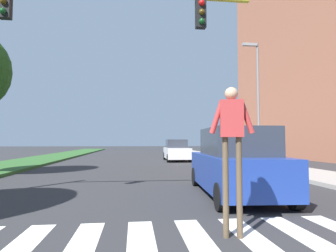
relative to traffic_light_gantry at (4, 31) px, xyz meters
name	(u,v)px	position (x,y,z in m)	size (l,w,h in m)	color
ground_plane	(135,158)	(3.41, 19.82, -4.38)	(140.00, 140.00, 0.00)	#2D2D30
crosswalk	(141,241)	(3.41, -2.88, -4.37)	(7.65, 2.20, 0.01)	silver
median_strip	(43,159)	(-4.46, 17.82, -4.30)	(3.98, 64.00, 0.15)	#2D5B28
sidewalk_right	(222,158)	(11.32, 17.82, -4.30)	(3.00, 64.00, 0.15)	#9E9991
traffic_light_gantry	(4,31)	(0.00, 0.00, 0.00)	(9.34, 0.30, 6.00)	gold
street_lamp_right	(257,92)	(10.72, 8.91, 0.22)	(1.02, 0.24, 7.50)	slate
pedestrian_performer	(232,136)	(4.91, -2.89, -2.72)	(0.74, 0.33, 2.49)	brown
suv_crossing	(235,164)	(6.24, 0.59, -3.45)	(2.23, 4.71, 1.97)	navy
sedan_midblock	(177,151)	(6.74, 15.48, -3.57)	(1.98, 4.29, 1.75)	silver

